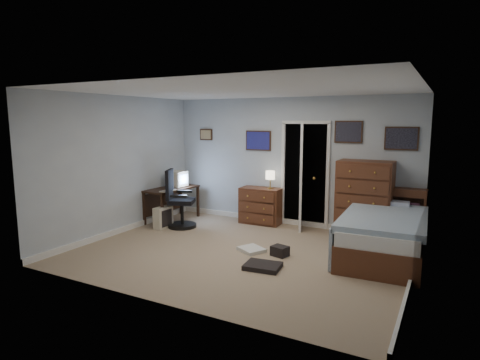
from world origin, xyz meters
name	(u,v)px	position (x,y,z in m)	size (l,w,h in m)	color
floor	(241,253)	(0.00, 0.00, -0.01)	(5.00, 4.00, 0.02)	tan
computer_desk	(169,195)	(-2.28, 1.13, 0.53)	(0.62, 1.22, 0.69)	black
crt_monitor	(177,179)	(-2.18, 1.27, 0.86)	(0.37, 0.35, 0.33)	beige
keyboard	(168,191)	(-2.02, 0.77, 0.70)	(0.14, 0.37, 0.02)	beige
pc_tower	(163,217)	(-2.00, 0.57, 0.21)	(0.21, 0.40, 0.41)	beige
office_chair	(179,205)	(-1.77, 0.77, 0.44)	(0.72, 0.72, 1.13)	black
media_stack	(197,192)	(-2.32, 2.21, 0.41)	(0.16, 0.16, 0.82)	maroon
low_dresser	(261,206)	(-0.49, 1.77, 0.36)	(0.81, 0.41, 0.72)	#5B2F1C
table_lamp	(270,176)	(-0.29, 1.78, 0.98)	(0.19, 0.19, 0.35)	gold
doorway	(310,174)	(0.35, 2.27, 1.00)	(0.96, 1.12, 2.05)	black
tall_dresser	(365,199)	(1.53, 1.75, 0.68)	(0.93, 0.55, 1.36)	#5B2F1C
headboard_bookcase	(394,212)	(2.02, 1.86, 0.48)	(1.02, 0.29, 0.91)	#5B2F1C
bed	(383,234)	(1.98, 0.89, 0.34)	(1.27, 2.25, 0.72)	#5B2F1C
wall_posters	(317,137)	(0.57, 1.98, 1.75)	(4.38, 0.04, 0.60)	#331E11
floor_clutter	(264,257)	(0.47, -0.15, 0.04)	(0.98, 1.05, 0.15)	silver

